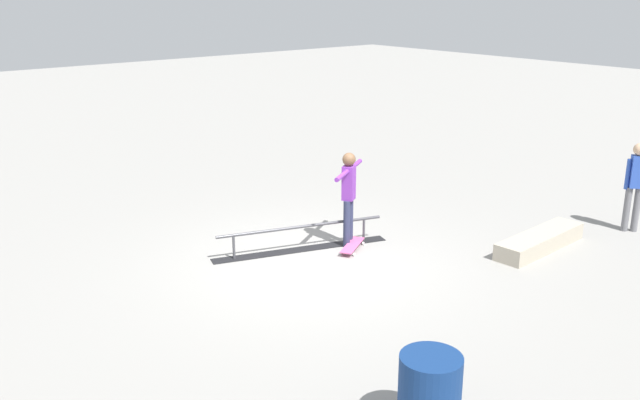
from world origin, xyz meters
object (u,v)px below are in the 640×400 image
at_px(skater_main, 349,192).
at_px(skate_ledge, 540,241).
at_px(grind_rail, 301,239).
at_px(bystander_blue_shirt, 635,182).
at_px(trash_bin, 429,395).
at_px(skateboard_main, 352,245).

bearing_deg(skater_main, skate_ledge, -73.55).
bearing_deg(grind_rail, skate_ledge, 159.45).
xyz_separation_m(grind_rail, bystander_blue_shirt, (-5.17, 3.05, 0.73)).
relative_size(skater_main, trash_bin, 1.94).
distance_m(skater_main, trash_bin, 5.25).
height_order(skater_main, skateboard_main, skater_main).
relative_size(grind_rail, skateboard_main, 3.77).
relative_size(bystander_blue_shirt, trash_bin, 1.93).
xyz_separation_m(bystander_blue_shirt, trash_bin, (7.26, 1.67, -0.50)).
xyz_separation_m(grind_rail, skate_ledge, (-3.13, 2.54, -0.05)).
height_order(grind_rail, skate_ledge, grind_rail).
bearing_deg(skateboard_main, bystander_blue_shirt, 119.81).
distance_m(grind_rail, bystander_blue_shirt, 6.05).
height_order(skater_main, trash_bin, skater_main).
relative_size(grind_rail, bystander_blue_shirt, 1.83).
xyz_separation_m(skate_ledge, bystander_blue_shirt, (-2.04, 0.51, 0.78)).
bearing_deg(bystander_blue_shirt, skate_ledge, -145.48).
bearing_deg(skateboard_main, trash_bin, 25.48).
relative_size(skate_ledge, skater_main, 1.26).
bearing_deg(skate_ledge, skater_main, -42.68).
bearing_deg(skate_ledge, bystander_blue_shirt, 165.84).
distance_m(grind_rail, skate_ledge, 4.03).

